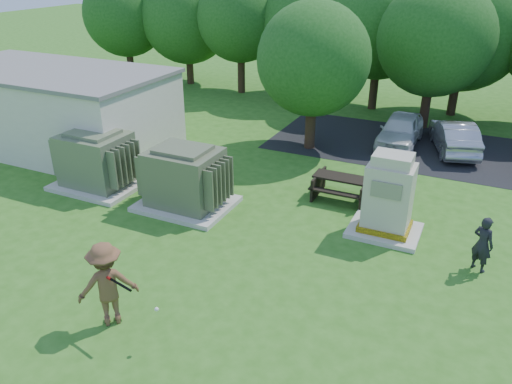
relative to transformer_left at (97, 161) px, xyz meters
The scene contains 14 objects.
ground 7.96m from the transformer_left, 34.70° to the right, with size 120.00×120.00×0.00m, color #2D6619.
service_building 5.19m from the transformer_left, 150.95° to the left, with size 10.00×5.00×3.20m, color beige.
service_building_roof 5.64m from the transformer_left, 150.95° to the left, with size 10.20×5.20×0.15m, color slate.
parking_strip 16.25m from the transformer_left, 33.69° to the left, with size 20.00×6.00×0.01m, color #232326.
transformer_left is the anchor object (origin of this frame).
transformer_right 3.70m from the transformer_left, ahead, with size 3.00×2.40×2.07m.
generator_cabinet 10.10m from the transformer_left, ahead, with size 2.08×1.70×2.53m.
picnic_table 8.65m from the transformer_left, 18.44° to the left, with size 1.92×1.44×0.82m.
batter 7.74m from the transformer_left, 46.74° to the right, with size 1.32×0.76×2.04m, color brown.
person_by_generator 12.71m from the transformer_left, ahead, with size 0.57×0.38×1.57m, color black.
car_white 12.69m from the transformer_left, 45.17° to the left, with size 1.61×4.00×1.36m, color silver.
car_silver_a 14.46m from the transformer_left, 39.61° to the left, with size 1.40×4.01×1.32m, color #A0A0A4.
batting_equipment 8.29m from the transformer_left, 44.62° to the right, with size 1.42×0.24×0.46m.
tree_row 16.56m from the transformer_left, 59.50° to the left, with size 41.30×13.30×7.30m.
Camera 1 is at (5.64, -7.89, 7.60)m, focal length 35.00 mm.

